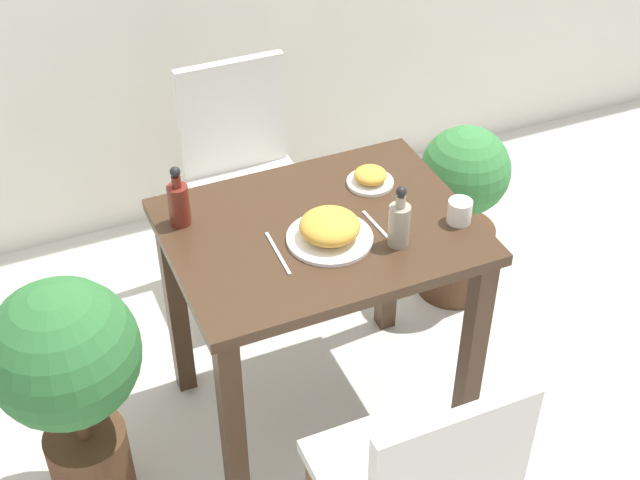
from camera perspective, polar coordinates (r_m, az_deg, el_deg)
name	(u,v)px	position (r m, az deg, el deg)	size (l,w,h in m)	color
ground_plane	(320,407)	(3.08, 0.00, -10.61)	(16.00, 16.00, 0.00)	beige
dining_table	(320,266)	(2.64, 0.00, -1.68)	(0.87, 0.66, 0.77)	#3D2819
chair_far	(245,171)	(3.27, -4.81, 4.42)	(0.42, 0.42, 0.89)	silver
food_plate	(329,229)	(2.47, 0.55, 0.68)	(0.24, 0.24, 0.09)	white
side_plate	(370,178)	(2.71, 3.24, 4.01)	(0.14, 0.14, 0.06)	white
drink_cup	(460,211)	(2.58, 8.93, 1.82)	(0.07, 0.07, 0.07)	silver
sauce_bottle	(179,202)	(2.55, -9.03, 2.41)	(0.06, 0.06, 0.19)	maroon
condiment_bottle	(399,222)	(2.45, 5.09, 1.13)	(0.06, 0.06, 0.19)	gray
fork_utensil	(278,253)	(2.45, -2.71, -0.84)	(0.02, 0.19, 0.00)	silver
spoon_utensil	(377,226)	(2.55, 3.68, 0.88)	(0.02, 0.16, 0.00)	silver
potted_plant_left	(69,377)	(2.54, -15.75, -8.43)	(0.42, 0.42, 0.83)	#51331E
potted_plant_right	(461,207)	(3.31, 9.02, 2.09)	(0.32, 0.32, 0.71)	#51331E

